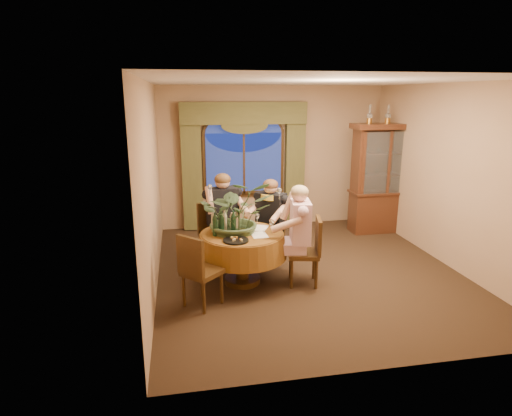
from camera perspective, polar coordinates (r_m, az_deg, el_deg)
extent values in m
plane|color=black|center=(6.70, 6.82, -8.24)|extent=(5.00, 5.00, 0.00)
plane|color=#9A7653|center=(8.67, 2.25, 6.77)|extent=(4.50, 0.00, 4.50)
plane|color=#9A7653|center=(7.29, 24.38, 3.90)|extent=(0.00, 5.00, 5.00)
plane|color=white|center=(6.18, 7.64, 16.42)|extent=(5.00, 5.00, 0.00)
cube|color=#474722|center=(8.39, -8.56, 4.82)|extent=(0.38, 0.14, 2.32)
cube|color=#474722|center=(8.70, 5.18, 5.27)|extent=(0.38, 0.14, 2.32)
cylinder|color=#8F350C|center=(6.12, -1.86, -6.67)|extent=(1.37, 1.37, 0.75)
cube|color=#391D11|center=(8.63, 16.58, 3.77)|extent=(1.30, 0.52, 2.10)
cube|color=black|center=(6.08, 6.35, -5.82)|extent=(0.50, 0.50, 0.96)
cube|color=black|center=(6.78, 1.54, -3.54)|extent=(0.59, 0.59, 0.96)
cube|color=black|center=(6.79, -5.43, -3.58)|extent=(0.54, 0.54, 0.96)
cube|color=black|center=(5.49, -7.19, -8.20)|extent=(0.59, 0.59, 0.96)
imported|color=#38502F|center=(5.91, -2.69, 2.81)|extent=(1.01, 1.12, 0.87)
imported|color=#4D5829|center=(5.97, -1.74, -3.13)|extent=(0.16, 0.16, 0.05)
cylinder|color=black|center=(5.65, -2.70, -4.34)|extent=(0.34, 0.34, 0.02)
cylinder|color=black|center=(5.84, -5.49, -2.16)|extent=(0.07, 0.07, 0.33)
cylinder|color=black|center=(5.90, -3.03, -1.95)|extent=(0.07, 0.07, 0.33)
cylinder|color=tan|center=(5.97, -4.22, -1.76)|extent=(0.07, 0.07, 0.33)
cylinder|color=black|center=(6.06, -4.75, -1.52)|extent=(0.07, 0.07, 0.33)
cylinder|color=tan|center=(6.01, -5.67, -1.68)|extent=(0.07, 0.07, 0.33)
cylinder|color=black|center=(5.88, -4.62, -2.03)|extent=(0.07, 0.07, 0.33)
cube|color=white|center=(5.89, 0.42, -3.59)|extent=(0.22, 0.31, 0.00)
cube|color=white|center=(6.19, 0.49, -2.67)|extent=(0.32, 0.36, 0.00)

